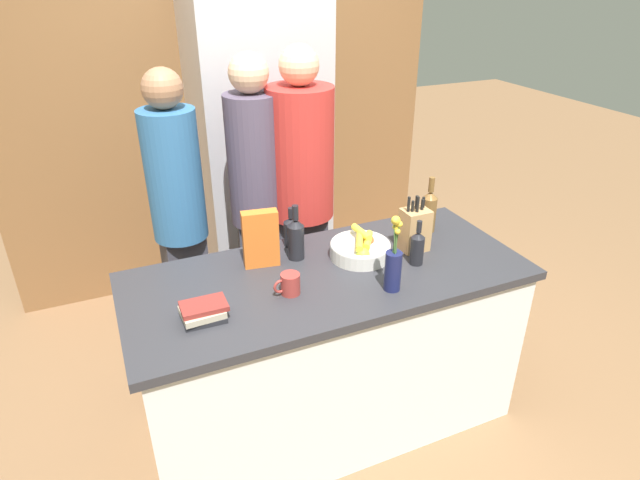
% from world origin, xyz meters
% --- Properties ---
extents(ground_plane, '(14.00, 14.00, 0.00)m').
position_xyz_m(ground_plane, '(0.00, 0.00, 0.00)').
color(ground_plane, brown).
extents(kitchen_island, '(1.84, 0.79, 0.89)m').
position_xyz_m(kitchen_island, '(0.00, 0.00, 0.44)').
color(kitchen_island, silver).
rests_on(kitchen_island, ground_plane).
extents(back_wall_wood, '(3.04, 0.12, 2.60)m').
position_xyz_m(back_wall_wood, '(0.00, 1.74, 1.30)').
color(back_wall_wood, brown).
rests_on(back_wall_wood, ground_plane).
extents(refrigerator, '(0.81, 0.62, 2.02)m').
position_xyz_m(refrigerator, '(0.13, 1.38, 1.01)').
color(refrigerator, '#B7B7BC').
rests_on(refrigerator, ground_plane).
extents(fruit_bowl, '(0.29, 0.29, 0.13)m').
position_xyz_m(fruit_bowl, '(0.20, 0.07, 0.93)').
color(fruit_bowl, silver).
rests_on(fruit_bowl, kitchen_island).
extents(knife_block, '(0.13, 0.11, 0.29)m').
position_xyz_m(knife_block, '(0.48, 0.04, 0.99)').
color(knife_block, tan).
rests_on(knife_block, kitchen_island).
extents(flower_vase, '(0.07, 0.07, 0.35)m').
position_xyz_m(flower_vase, '(0.19, -0.24, 1.01)').
color(flower_vase, '#191E4C').
rests_on(flower_vase, kitchen_island).
extents(cereal_box, '(0.17, 0.08, 0.27)m').
position_xyz_m(cereal_box, '(-0.26, 0.19, 1.02)').
color(cereal_box, orange).
rests_on(cereal_box, kitchen_island).
extents(coffee_mug, '(0.12, 0.08, 0.09)m').
position_xyz_m(coffee_mug, '(-0.22, -0.09, 0.93)').
color(coffee_mug, '#99332D').
rests_on(coffee_mug, kitchen_island).
extents(book_stack, '(0.18, 0.14, 0.07)m').
position_xyz_m(book_stack, '(-0.60, -0.13, 0.92)').
color(book_stack, '#232328').
rests_on(book_stack, kitchen_island).
extents(bottle_oil, '(0.08, 0.08, 0.27)m').
position_xyz_m(bottle_oil, '(-0.09, 0.19, 0.99)').
color(bottle_oil, black).
rests_on(bottle_oil, kitchen_island).
extents(bottle_vinegar, '(0.08, 0.08, 0.30)m').
position_xyz_m(bottle_vinegar, '(0.65, 0.18, 1.00)').
color(bottle_vinegar, brown).
rests_on(bottle_vinegar, kitchen_island).
extents(bottle_wine, '(0.06, 0.06, 0.22)m').
position_xyz_m(bottle_wine, '(0.41, -0.09, 0.97)').
color(bottle_wine, black).
rests_on(bottle_wine, kitchen_island).
extents(bottle_water, '(0.08, 0.08, 0.20)m').
position_xyz_m(bottle_water, '(-0.06, 0.32, 0.97)').
color(bottle_water, black).
rests_on(bottle_water, kitchen_island).
extents(person_at_sink, '(0.29, 0.29, 1.71)m').
position_xyz_m(person_at_sink, '(-0.53, 0.77, 0.98)').
color(person_at_sink, '#383842').
rests_on(person_at_sink, ground_plane).
extents(person_in_blue, '(0.28, 0.28, 1.76)m').
position_xyz_m(person_in_blue, '(-0.11, 0.74, 1.01)').
color(person_in_blue, '#383842').
rests_on(person_in_blue, ground_plane).
extents(person_in_red_tee, '(0.37, 0.37, 1.79)m').
position_xyz_m(person_in_red_tee, '(0.15, 0.70, 1.00)').
color(person_in_red_tee, '#383842').
rests_on(person_in_red_tee, ground_plane).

